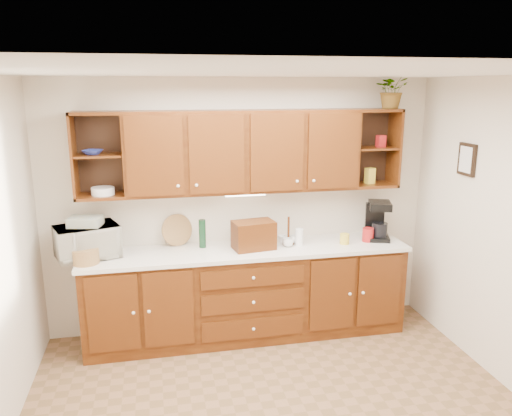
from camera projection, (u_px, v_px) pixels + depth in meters
name	position (u px, v px, depth m)	size (l,w,h in m)	color
ceiling	(288.00, 72.00, 3.20)	(4.00, 4.00, 0.00)	white
back_wall	(242.00, 206.00, 5.18)	(4.00, 4.00, 0.00)	beige
base_cabinets	(247.00, 294.00, 5.09)	(3.20, 0.60, 0.90)	#341405
countertop	(247.00, 250.00, 4.97)	(3.24, 0.64, 0.04)	silver
upper_cabinets	(245.00, 151.00, 4.88)	(3.20, 0.33, 0.80)	#341405
undercabinet_light	(245.00, 194.00, 4.93)	(0.40, 0.05, 0.03)	white
framed_picture	(467.00, 159.00, 4.63)	(0.03, 0.24, 0.30)	black
wicker_basket	(86.00, 256.00, 4.53)	(0.24, 0.24, 0.14)	#A27943
microwave	(87.00, 242.00, 4.67)	(0.56, 0.38, 0.31)	beige
towel_stack	(85.00, 221.00, 4.62)	(0.29, 0.21, 0.09)	tan
wine_bottle	(202.00, 234.00, 4.97)	(0.07, 0.07, 0.28)	#10321A
woven_tray	(178.00, 244.00, 5.07)	(0.32, 0.32, 0.02)	#A27943
bread_box	(254.00, 235.00, 4.93)	(0.40, 0.25, 0.28)	#341405
mug_tree	(288.00, 240.00, 5.09)	(0.25, 0.26, 0.29)	#341405
canister_red	(368.00, 235.00, 5.18)	(0.12, 0.12, 0.14)	#A81819
canister_white	(299.00, 237.00, 5.05)	(0.08, 0.08, 0.17)	white
canister_yellow	(345.00, 239.00, 5.10)	(0.10, 0.10, 0.11)	gold
coffee_maker	(378.00, 221.00, 5.24)	(0.29, 0.34, 0.41)	black
bowl_stack	(93.00, 152.00, 4.58)	(0.18, 0.18, 0.04)	#283593
plate_stack	(103.00, 191.00, 4.68)	(0.21, 0.21, 0.07)	white
pantry_box_yellow	(370.00, 176.00, 5.20)	(0.09, 0.07, 0.16)	gold
pantry_box_red	(381.00, 141.00, 5.13)	(0.08, 0.07, 0.12)	#A81819
potted_plant	(392.00, 90.00, 5.00)	(0.34, 0.29, 0.38)	#999999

